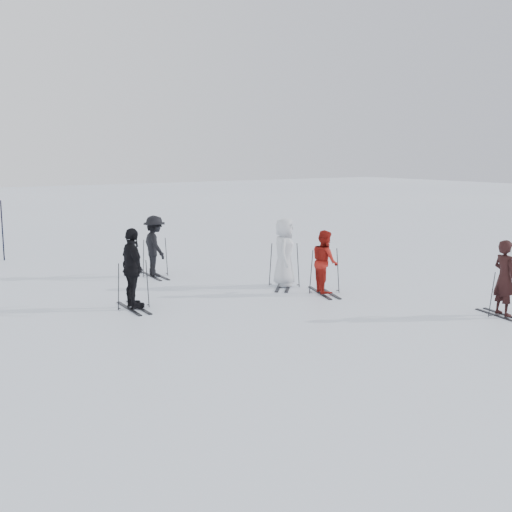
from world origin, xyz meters
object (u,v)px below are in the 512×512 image
(skier_red, at_px, (325,262))
(skier_uphill_far, at_px, (155,247))
(skier_near_dark, at_px, (504,279))
(skier_grey, at_px, (284,253))
(skier_uphill_left, at_px, (133,269))
(piste_marker, at_px, (2,231))

(skier_red, height_order, skier_uphill_far, skier_uphill_far)
(skier_near_dark, xyz_separation_m, skier_grey, (-2.28, 5.60, 0.08))
(skier_uphill_far, bearing_deg, skier_near_dark, -147.56)
(skier_uphill_left, xyz_separation_m, skier_uphill_far, (2.22, 3.53, -0.05))
(skier_near_dark, bearing_deg, skier_uphill_left, 63.72)
(skier_near_dark, relative_size, piste_marker, 0.83)
(skier_grey, distance_m, skier_uphill_far, 4.22)
(skier_grey, distance_m, skier_uphill_left, 4.67)
(skier_near_dark, distance_m, skier_uphill_left, 8.87)
(piste_marker, bearing_deg, skier_uphill_far, -60.58)
(skier_red, relative_size, skier_uphill_far, 0.92)
(skier_red, bearing_deg, piste_marker, 49.27)
(skier_red, bearing_deg, skier_grey, 35.17)
(skier_uphill_left, bearing_deg, skier_red, -100.85)
(skier_red, xyz_separation_m, skier_uphill_far, (-2.83, 4.78, 0.08))
(skier_near_dark, height_order, skier_uphill_far, skier_uphill_far)
(skier_near_dark, height_order, piste_marker, piste_marker)
(skier_uphill_far, height_order, piste_marker, piste_marker)
(piste_marker, bearing_deg, skier_red, -60.03)
(skier_grey, height_order, skier_uphill_left, skier_uphill_left)
(skier_uphill_left, height_order, piste_marker, piste_marker)
(skier_near_dark, xyz_separation_m, piste_marker, (-7.97, 14.78, 0.18))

